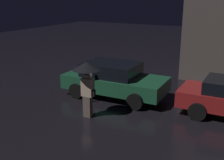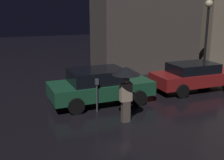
% 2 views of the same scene
% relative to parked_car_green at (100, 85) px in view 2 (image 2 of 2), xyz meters
% --- Properties ---
extents(parked_car_green, '(4.23, 2.06, 1.43)m').
position_rel_parked_car_green_xyz_m(parked_car_green, '(0.00, 0.00, 0.00)').
color(parked_car_green, '#1E5638').
rests_on(parked_car_green, ground).
extents(parked_car_red, '(4.20, 1.87, 1.31)m').
position_rel_parked_car_green_xyz_m(parked_car_red, '(4.82, 0.09, -0.05)').
color(parked_car_red, maroon).
rests_on(parked_car_red, ground).
extents(pedestrian_with_umbrella, '(0.97, 0.97, 1.96)m').
position_rel_parked_car_green_xyz_m(pedestrian_with_umbrella, '(0.16, -2.26, 0.79)').
color(pedestrian_with_umbrella, '#66564C').
rests_on(pedestrian_with_umbrella, ground).
extents(parking_meter, '(0.12, 0.10, 1.29)m').
position_rel_parked_car_green_xyz_m(parking_meter, '(-0.46, -0.99, 0.05)').
color(parking_meter, '#4C5154').
rests_on(parking_meter, ground).
extents(street_lamp_near, '(0.43, 0.43, 4.26)m').
position_rel_parked_car_green_xyz_m(street_lamp_near, '(7.37, 2.52, 2.26)').
color(street_lamp_near, black).
rests_on(street_lamp_near, ground).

